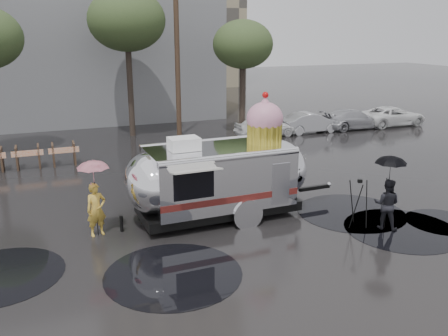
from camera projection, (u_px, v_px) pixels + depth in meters
name	position (u px, v px, depth m)	size (l,w,h in m)	color
ground	(230.00, 237.00, 13.95)	(120.00, 120.00, 0.00)	black
puddles	(268.00, 235.00, 14.06)	(15.59, 9.85, 0.01)	black
grey_building	(44.00, 20.00, 32.20)	(22.00, 12.00, 13.00)	slate
utility_pole	(177.00, 53.00, 26.05)	(1.60, 0.28, 9.00)	#473323
tree_mid	(127.00, 21.00, 25.59)	(4.20, 4.20, 8.03)	#382D26
tree_right	(243.00, 45.00, 26.25)	(3.36, 3.36, 6.42)	#382D26
barricade_row	(28.00, 157.00, 20.78)	(4.30, 0.80, 1.00)	#473323
parked_cars	(336.00, 119.00, 28.59)	(13.20, 1.90, 1.50)	silver
airstream_trailer	(221.00, 174.00, 15.14)	(7.55, 2.95, 4.07)	silver
person_left	(96.00, 210.00, 13.88)	(0.58, 0.39, 1.61)	gold
umbrella_pink	(93.00, 173.00, 13.56)	(1.13, 1.13, 2.32)	pink
person_right	(387.00, 204.00, 14.34)	(0.76, 0.42, 1.59)	black
umbrella_black	(390.00, 168.00, 14.02)	(1.15, 1.15, 2.34)	black
tripod	(358.00, 199.00, 14.45)	(0.63, 0.60, 1.54)	black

